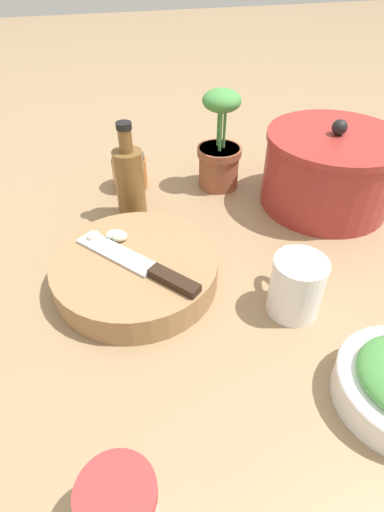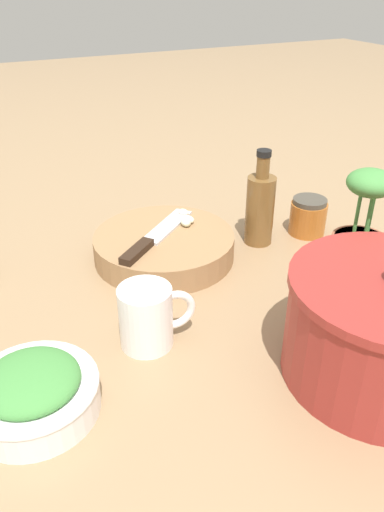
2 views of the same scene
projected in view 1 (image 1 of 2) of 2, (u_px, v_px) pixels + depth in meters
name	position (u px, v px, depth m)	size (l,w,h in m)	color
ground_plane	(203.00, 269.00, 0.67)	(5.00, 5.00, 0.00)	#997A56
cutting_board	(136.00, 270.00, 0.63)	(0.26, 0.26, 0.05)	#9E754C
chef_knife	(143.00, 266.00, 0.60)	(0.20, 0.17, 0.01)	black
garlic_cloves	(112.00, 235.00, 0.65)	(0.04, 0.07, 0.02)	silver
spice_jar	(120.00, 508.00, 0.36)	(0.07, 0.07, 0.08)	silver
coffee_mug	(295.00, 285.00, 0.58)	(0.11, 0.08, 0.09)	white
honey_jar	(130.00, 172.00, 0.86)	(0.07, 0.07, 0.08)	#B26023
oil_bottle	(130.00, 182.00, 0.75)	(0.05, 0.05, 0.19)	brown
stock_pot	(329.00, 170.00, 0.78)	(0.26, 0.26, 0.18)	#9E2D28
potted_herb	(219.00, 150.00, 0.83)	(0.09, 0.09, 0.21)	#935138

